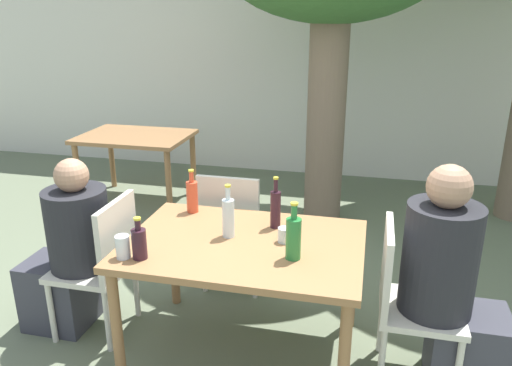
{
  "coord_description": "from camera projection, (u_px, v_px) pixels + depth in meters",
  "views": [
    {
      "loc": [
        0.65,
        -2.46,
        1.97
      ],
      "look_at": [
        0.0,
        0.3,
        0.98
      ],
      "focal_mm": 35.0,
      "sensor_mm": 36.0,
      "label": 1
    }
  ],
  "objects": [
    {
      "name": "ground_plane",
      "position": [
        245.0,
        350.0,
        3.05
      ],
      "size": [
        30.0,
        30.0,
        0.0
      ],
      "primitive_type": "plane",
      "color": "#667056"
    },
    {
      "name": "cafe_building_wall",
      "position": [
        321.0,
        61.0,
        5.94
      ],
      "size": [
        10.0,
        0.08,
        2.8
      ],
      "color": "white",
      "rests_on": "ground_plane"
    },
    {
      "name": "dining_table_front",
      "position": [
        244.0,
        255.0,
        2.84
      ],
      "size": [
        1.34,
        0.93,
        0.73
      ],
      "color": "#996B42",
      "rests_on": "ground_plane"
    },
    {
      "name": "dining_table_back",
      "position": [
        136.0,
        144.0,
        5.26
      ],
      "size": [
        1.12,
        0.82,
        0.73
      ],
      "color": "#996B42",
      "rests_on": "ground_plane"
    },
    {
      "name": "patio_chair_0",
      "position": [
        103.0,
        259.0,
        3.08
      ],
      "size": [
        0.44,
        0.44,
        0.9
      ],
      "rotation": [
        0.0,
        0.0,
        -1.57
      ],
      "color": "beige",
      "rests_on": "ground_plane"
    },
    {
      "name": "patio_chair_1",
      "position": [
        406.0,
        296.0,
        2.69
      ],
      "size": [
        0.44,
        0.44,
        0.9
      ],
      "rotation": [
        0.0,
        0.0,
        1.57
      ],
      "color": "beige",
      "rests_on": "ground_plane"
    },
    {
      "name": "patio_chair_2",
      "position": [
        233.0,
        224.0,
        3.59
      ],
      "size": [
        0.44,
        0.44,
        0.9
      ],
      "rotation": [
        0.0,
        0.0,
        3.14
      ],
      "color": "beige",
      "rests_on": "ground_plane"
    },
    {
      "name": "person_seated_0",
      "position": [
        69.0,
        254.0,
        3.13
      ],
      "size": [
        0.59,
        0.38,
        1.15
      ],
      "rotation": [
        0.0,
        0.0,
        -1.57
      ],
      "color": "#383842",
      "rests_on": "ground_plane"
    },
    {
      "name": "person_seated_1",
      "position": [
        451.0,
        291.0,
        2.62
      ],
      "size": [
        0.59,
        0.38,
        1.26
      ],
      "rotation": [
        0.0,
        0.0,
        1.57
      ],
      "color": "#383842",
      "rests_on": "ground_plane"
    },
    {
      "name": "green_bottle_0",
      "position": [
        293.0,
        237.0,
        2.59
      ],
      "size": [
        0.08,
        0.08,
        0.31
      ],
      "color": "#287A38",
      "rests_on": "dining_table_front"
    },
    {
      "name": "soda_bottle_1",
      "position": [
        192.0,
        196.0,
        3.2
      ],
      "size": [
        0.07,
        0.07,
        0.29
      ],
      "color": "#DB4C2D",
      "rests_on": "dining_table_front"
    },
    {
      "name": "wine_bottle_2",
      "position": [
        139.0,
        243.0,
        2.6
      ],
      "size": [
        0.08,
        0.08,
        0.23
      ],
      "color": "#331923",
      "rests_on": "dining_table_front"
    },
    {
      "name": "wine_bottle_3",
      "position": [
        275.0,
        208.0,
        2.96
      ],
      "size": [
        0.06,
        0.06,
        0.32
      ],
      "color": "#331923",
      "rests_on": "dining_table_front"
    },
    {
      "name": "water_bottle_4",
      "position": [
        228.0,
        217.0,
        2.84
      ],
      "size": [
        0.07,
        0.07,
        0.32
      ],
      "color": "silver",
      "rests_on": "dining_table_front"
    },
    {
      "name": "drinking_glass_0",
      "position": [
        284.0,
        235.0,
        2.8
      ],
      "size": [
        0.07,
        0.07,
        0.08
      ],
      "color": "silver",
      "rests_on": "dining_table_front"
    },
    {
      "name": "drinking_glass_1",
      "position": [
        123.0,
        247.0,
        2.61
      ],
      "size": [
        0.08,
        0.08,
        0.13
      ],
      "color": "white",
      "rests_on": "dining_table_front"
    }
  ]
}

